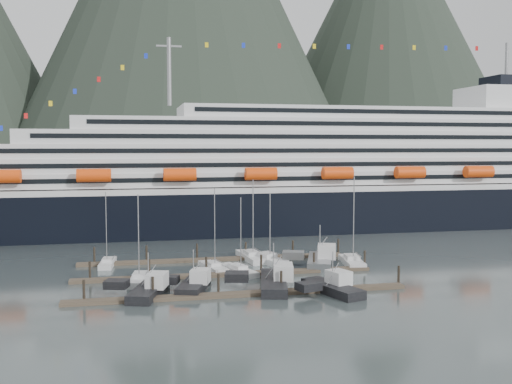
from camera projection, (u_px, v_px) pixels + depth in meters
ground at (261, 279)px, 93.47m from camera, size 1600.00×1600.00×0.00m
mountains at (191, 18)px, 665.60m from camera, size 870.00×440.00×420.00m
cruise_ship at (329, 180)px, 152.40m from camera, size 210.00×30.40×50.30m
dock_near at (242, 294)px, 82.72m from camera, size 48.18×2.28×3.20m
dock_mid at (226, 274)px, 95.39m from camera, size 48.18×2.28×3.20m
dock_far at (215, 259)px, 108.06m from camera, size 48.18×2.28×3.20m
sailboat_a at (140, 280)px, 90.68m from camera, size 3.96×9.33×13.98m
sailboat_b at (213, 267)px, 99.95m from camera, size 4.16×9.30×14.23m
sailboat_d at (238, 271)px, 97.47m from camera, size 5.45×10.28×12.86m
sailboat_e at (108, 263)px, 103.55m from camera, size 2.97×8.74×13.24m
sailboat_f at (267, 260)px, 106.45m from camera, size 5.76×10.40×12.89m
sailboat_g at (251, 257)px, 108.96m from camera, size 3.86×11.48×15.21m
sailboat_h at (352, 262)px, 104.43m from camera, size 4.32×10.27×15.99m
trawler_a at (148, 289)px, 83.12m from camera, size 9.51×12.39×6.54m
trawler_b at (193, 284)px, 85.87m from camera, size 8.53×10.50×6.46m
trawler_c at (272, 281)px, 87.57m from camera, size 10.57×14.58×7.22m
trawler_d at (332, 287)px, 84.17m from camera, size 9.02×11.37×6.46m
trawler_e at (319, 260)px, 103.55m from camera, size 10.34×12.63×7.84m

